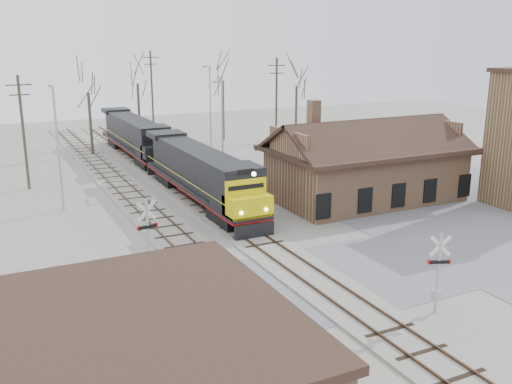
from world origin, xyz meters
TOP-DOWN VIEW (x-y plane):
  - ground at (0.00, 0.00)m, footprint 140.00×140.00m
  - road at (0.00, 0.00)m, footprint 60.00×9.00m
  - parking_lot at (18.00, 4.00)m, footprint 22.00×26.00m
  - track_main at (0.00, 15.00)m, footprint 3.40×90.00m
  - track_siding at (-4.50, 15.00)m, footprint 3.40×90.00m
  - depot at (11.99, 12.00)m, footprint 15.20×9.31m
  - locomotive_lead at (0.00, 16.57)m, footprint 2.92×19.54m
  - locomotive_trailing at (0.00, 36.39)m, footprint 2.92×19.54m
  - crossbuck_near at (3.12, -5.39)m, footprint 1.05×0.50m
  - crossbuck_far at (-7.65, 4.55)m, footprint 1.22×0.36m
  - streetlight_a at (-10.01, 19.47)m, footprint 0.25×2.04m
  - streetlight_b at (4.45, 23.17)m, footprint 0.25×2.04m
  - streetlight_c at (8.14, 35.21)m, footprint 0.25×2.04m
  - utility_pole_a at (-11.69, 27.25)m, footprint 2.00×0.24m
  - utility_pole_b at (5.02, 46.84)m, footprint 2.00×0.24m
  - utility_pole_c at (13.83, 30.39)m, footprint 2.00×0.24m
  - tree_b at (-3.94, 40.16)m, footprint 4.53×4.53m
  - tree_c at (3.60, 48.22)m, footprint 4.65×4.65m
  - tree_d at (12.87, 42.68)m, footprint 4.94×4.94m
  - tree_e at (21.96, 40.14)m, footprint 4.39×4.39m

SIDE VIEW (x-z plane):
  - ground at x=0.00m, z-range 0.00..0.00m
  - road at x=0.00m, z-range 0.00..0.03m
  - parking_lot at x=18.00m, z-range 0.01..0.04m
  - track_main at x=0.00m, z-range -0.05..0.19m
  - track_siding at x=-4.50m, z-range -0.05..0.19m
  - crossbuck_near at x=3.12m, z-range -0.11..3.77m
  - crossbuck_far at x=-7.65m, z-range -0.15..4.19m
  - locomotive_trailing at x=0.00m, z-range 0.23..4.33m
  - locomotive_lead at x=0.00m, z-range 0.11..4.45m
  - depot at x=11.99m, z-range -1.54..6.36m
  - streetlight_b at x=4.45m, z-range 0.54..9.33m
  - utility_pole_a at x=-11.69m, z-range 0.22..9.77m
  - streetlight_a at x=-10.01m, z-range 0.54..9.76m
  - streetlight_c at x=8.14m, z-range 0.54..10.13m
  - utility_pole_c at x=13.83m, z-range 0.23..10.72m
  - utility_pole_b at x=5.02m, z-range 0.23..11.22m
  - tree_e at x=21.96m, z-range 2.28..13.04m
  - tree_b at x=-3.94m, z-range 2.35..13.45m
  - tree_c at x=3.60m, z-range 2.42..13.82m
  - tree_d at x=12.87m, z-range 2.57..14.68m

